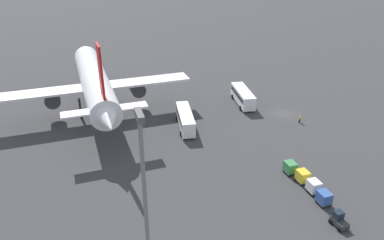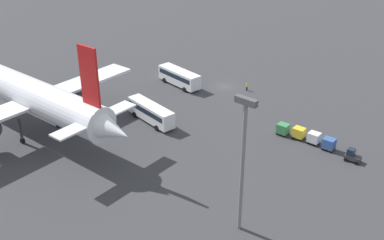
% 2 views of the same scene
% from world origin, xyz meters
% --- Properties ---
extents(ground_plane, '(600.00, 600.00, 0.00)m').
position_xyz_m(ground_plane, '(0.00, 0.00, 0.00)').
color(ground_plane, '#38383A').
extents(airplane, '(47.12, 39.92, 19.17)m').
position_xyz_m(airplane, '(11.95, 38.16, 7.22)').
color(airplane, silver).
rests_on(airplane, ground).
extents(shuttle_bus_near, '(11.09, 4.22, 3.39)m').
position_xyz_m(shuttle_bus_near, '(7.58, 5.99, 2.02)').
color(shuttle_bus_near, white).
rests_on(shuttle_bus_near, ground).
extents(shuttle_bus_far, '(11.42, 4.17, 3.38)m').
position_xyz_m(shuttle_bus_far, '(-0.10, 21.89, 2.02)').
color(shuttle_bus_far, white).
rests_on(shuttle_bus_far, ground).
extents(baggage_tug, '(2.49, 1.79, 2.10)m').
position_xyz_m(baggage_tug, '(-33.57, 10.48, 0.94)').
color(baggage_tug, '#333338').
rests_on(baggage_tug, ground).
extents(worker_person, '(0.38, 0.38, 1.74)m').
position_xyz_m(worker_person, '(-4.90, -1.27, 0.87)').
color(worker_person, '#1E1E2D').
rests_on(worker_person, ground).
extents(cargo_cart_blue, '(2.06, 1.76, 2.06)m').
position_xyz_m(cargo_cart_blue, '(-29.18, 9.76, 1.19)').
color(cargo_cart_blue, '#38383D').
rests_on(cargo_cart_blue, ground).
extents(cargo_cart_white, '(2.06, 1.76, 2.06)m').
position_xyz_m(cargo_cart_white, '(-26.39, 9.61, 1.19)').
color(cargo_cart_white, '#38383D').
rests_on(cargo_cart_white, ground).
extents(cargo_cart_yellow, '(2.06, 1.76, 2.06)m').
position_xyz_m(cargo_cart_yellow, '(-23.61, 9.75, 1.19)').
color(cargo_cart_yellow, '#38383D').
rests_on(cargo_cart_yellow, ground).
extents(cargo_cart_green, '(2.06, 1.76, 2.06)m').
position_xyz_m(cargo_cart_green, '(-20.82, 10.31, 1.19)').
color(cargo_cart_green, '#38383D').
rests_on(cargo_cart_green, ground).
extents(light_pole, '(2.80, 0.70, 18.28)m').
position_xyz_m(light_pole, '(-29.88, 35.27, 11.15)').
color(light_pole, slate).
rests_on(light_pole, ground).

